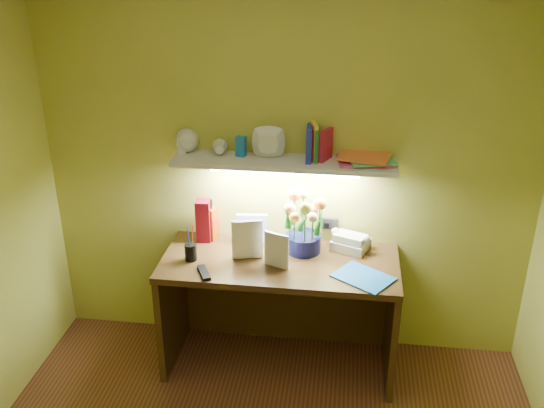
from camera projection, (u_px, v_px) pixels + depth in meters
The scene contains 13 objects.
desk at pixel (279, 313), 3.73m from camera, with size 1.40×0.60×0.75m, color #331F0D.
flower_bouquet at pixel (304, 223), 3.61m from camera, with size 0.24×0.24×0.38m, color #0B0E3C, non-canonical shape.
telephone at pixel (350, 241), 3.67m from camera, with size 0.20×0.15×0.12m, color beige, non-canonical shape.
desk_clock at pixel (366, 243), 3.70m from camera, with size 0.07×0.04×0.07m, color silver.
whisky_bottle at pixel (211, 219), 3.77m from camera, with size 0.07×0.07×0.27m, color #A64008, non-canonical shape.
whisky_box at pixel (204, 221), 3.75m from camera, with size 0.09×0.09×0.27m, color #5F0710.
pen_cup at pixel (191, 247), 3.54m from camera, with size 0.07×0.07×0.17m, color black.
art_card at pixel (252, 229), 3.73m from camera, with size 0.19×0.04×0.19m, color white, non-canonical shape.
tv_remote at pixel (204, 272), 3.43m from camera, with size 0.04×0.16×0.02m, color black.
blue_folder at pixel (363, 277), 3.39m from camera, with size 0.31×0.22×0.01m, color blue.
desk_book_a at pixel (232, 240), 3.54m from camera, with size 0.18×0.02×0.25m, color white.
desk_book_b at pixel (264, 247), 3.50m from camera, with size 0.16×0.02×0.22m, color silver.
wall_shelf at pixel (282, 156), 3.50m from camera, with size 1.31×0.29×0.25m.
Camera 1 is at (0.36, -1.90, 2.52)m, focal length 40.00 mm.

